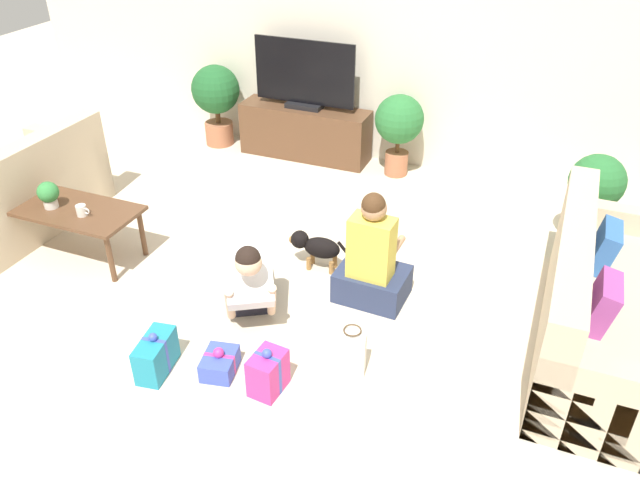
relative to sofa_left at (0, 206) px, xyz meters
The scene contains 19 objects.
ground_plane 2.45m from the sofa_left, ahead, with size 16.00×16.00×0.00m, color beige.
wall_back 3.86m from the sofa_left, 49.51° to the left, with size 8.40×0.06×2.60m.
sofa_left is the anchor object (origin of this frame).
sofa_right 4.87m from the sofa_left, ahead, with size 0.85×2.01×0.87m.
coffee_table 0.81m from the sofa_left, ahead, with size 1.09×0.53×0.45m.
tv_console 3.11m from the sofa_left, 55.85° to the left, with size 1.43×0.39×0.57m.
tv 3.17m from the sofa_left, 55.85° to the left, with size 1.11×0.20×0.72m.
potted_plant_back_left 2.63m from the sofa_left, 74.84° to the left, with size 0.54×0.54×0.91m.
potted_plant_back_right 3.79m from the sofa_left, 41.95° to the left, with size 0.50×0.50×0.86m.
potted_plant_corner_right 5.03m from the sofa_left, 20.76° to the left, with size 0.45×0.45×0.84m.
person_kneeling 2.49m from the sofa_left, ahead, with size 0.65×0.80×0.76m.
person_sitting 3.27m from the sofa_left, ahead, with size 0.54×0.49×0.92m.
dog 2.76m from the sofa_left, 12.47° to the left, with size 0.51×0.18×0.31m.
gift_box_a 2.38m from the sofa_left, 22.29° to the right, with size 0.22×0.36×0.31m.
gift_box_b 3.05m from the sofa_left, 14.80° to the right, with size 0.20×0.26×0.33m.
gift_box_c 2.70m from the sofa_left, 16.35° to the right, with size 0.25×0.30×0.20m.
gift_bag_a 3.41m from the sofa_left, ahead, with size 0.20×0.14×0.36m.
mug 0.99m from the sofa_left, ahead, with size 0.12×0.08×0.09m.
tabletop_plant 0.70m from the sofa_left, ahead, with size 0.17×0.17×0.22m.
Camera 1 is at (1.91, -3.51, 2.91)m, focal length 35.00 mm.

